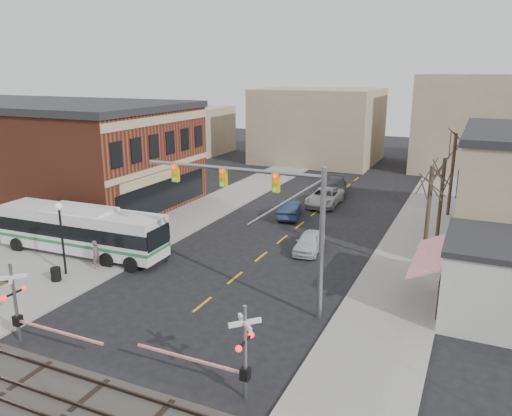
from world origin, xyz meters
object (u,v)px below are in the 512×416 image
at_px(car_a, 309,242).
at_px(pedestrian_far, 125,235).
at_px(car_b, 290,209).
at_px(car_d, 336,186).
at_px(street_lamp, 61,224).
at_px(car_c, 325,197).
at_px(rr_crossing_east, 235,351).
at_px(pedestrian_near, 96,254).
at_px(trash_bin, 56,274).
at_px(rr_crossing_west, 22,305).
at_px(transit_bus, 81,230).
at_px(traffic_signal_mast, 270,206).

relative_size(car_a, pedestrian_far, 2.23).
relative_size(car_b, car_d, 0.86).
bearing_deg(street_lamp, car_c, 66.93).
relative_size(rr_crossing_east, car_a, 1.36).
bearing_deg(rr_crossing_east, car_b, 105.82).
xyz_separation_m(car_c, pedestrian_near, (-8.74, -21.46, 0.25)).
relative_size(trash_bin, pedestrian_far, 0.45).
relative_size(rr_crossing_west, street_lamp, 1.21).
bearing_deg(transit_bus, street_lamp, -63.35).
distance_m(street_lamp, car_b, 19.85).
relative_size(traffic_signal_mast, rr_crossing_east, 1.84).
bearing_deg(rr_crossing_west, car_c, 79.59).
relative_size(car_c, pedestrian_near, 3.11).
bearing_deg(rr_crossing_west, pedestrian_far, 108.22).
relative_size(traffic_signal_mast, car_a, 2.50).
relative_size(transit_bus, rr_crossing_east, 2.26).
height_order(car_b, pedestrian_near, pedestrian_near).
relative_size(car_a, car_b, 0.88).
xyz_separation_m(transit_bus, traffic_signal_mast, (15.00, -2.05, 3.93)).
bearing_deg(rr_crossing_east, rr_crossing_west, -176.89).
height_order(transit_bus, rr_crossing_west, rr_crossing_west).
height_order(transit_bus, car_a, transit_bus).
xyz_separation_m(transit_bus, street_lamp, (1.67, -3.33, 1.57)).
height_order(transit_bus, car_b, transit_bus).
bearing_deg(car_b, transit_bus, 42.02).
relative_size(street_lamp, trash_bin, 5.55).
bearing_deg(car_b, trash_bin, 53.34).
height_order(rr_crossing_east, trash_bin, rr_crossing_east).
bearing_deg(rr_crossing_west, car_d, 81.72).
xyz_separation_m(car_b, car_c, (1.58, 5.20, 0.03)).
xyz_separation_m(rr_crossing_west, car_c, (5.50, 29.93, -1.17)).
distance_m(car_c, pedestrian_far, 19.96).
distance_m(rr_crossing_west, pedestrian_far, 13.12).
xyz_separation_m(rr_crossing_west, car_a, (8.19, 17.32, -1.27)).
bearing_deg(trash_bin, car_d, 72.56).
bearing_deg(transit_bus, pedestrian_near, -32.06).
distance_m(car_b, car_c, 5.43).
relative_size(rr_crossing_east, pedestrian_far, 3.04).
bearing_deg(pedestrian_far, rr_crossing_east, -66.13).
height_order(traffic_signal_mast, pedestrian_far, traffic_signal_mast).
relative_size(trash_bin, pedestrian_near, 0.45).
height_order(transit_bus, rr_crossing_east, rr_crossing_east).
distance_m(transit_bus, traffic_signal_mast, 15.65).
bearing_deg(pedestrian_far, transit_bus, -158.03).
xyz_separation_m(transit_bus, rr_crossing_west, (6.00, -10.19, 0.15)).
height_order(trash_bin, car_d, car_d).
height_order(street_lamp, car_a, street_lamp).
xyz_separation_m(car_a, car_b, (-4.27, 7.41, 0.07)).
relative_size(transit_bus, car_b, 2.69).
bearing_deg(pedestrian_near, pedestrian_far, 9.61).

